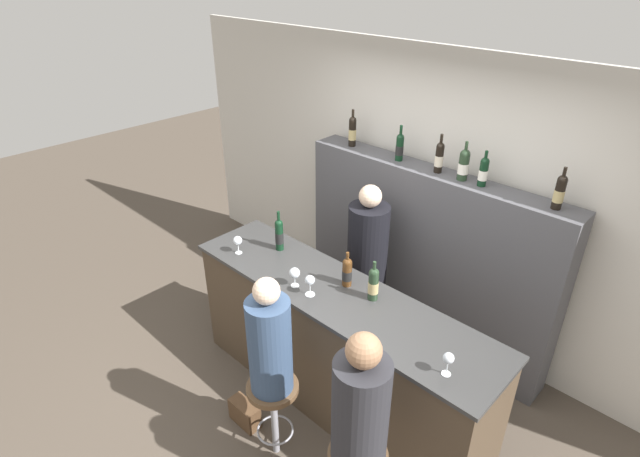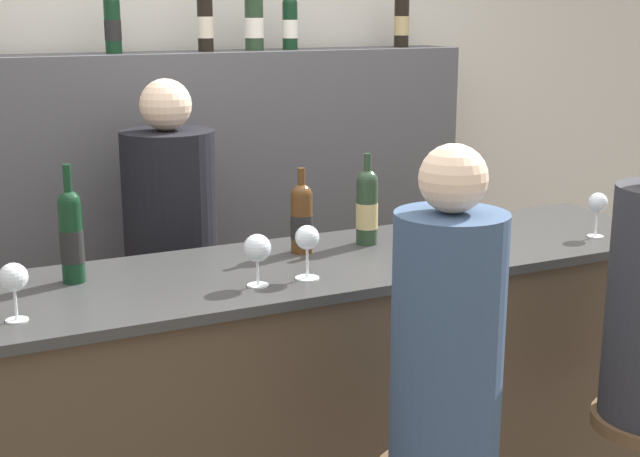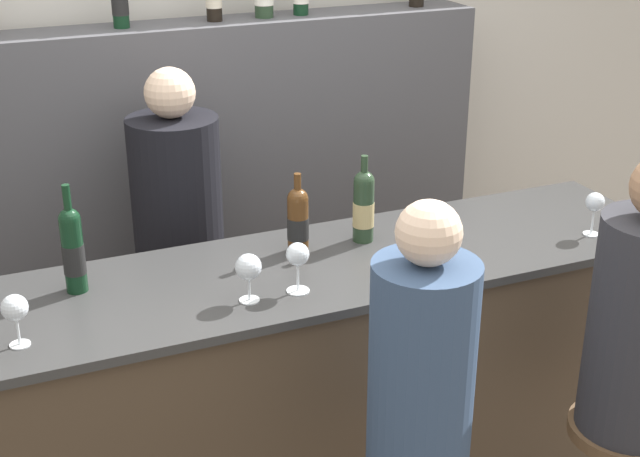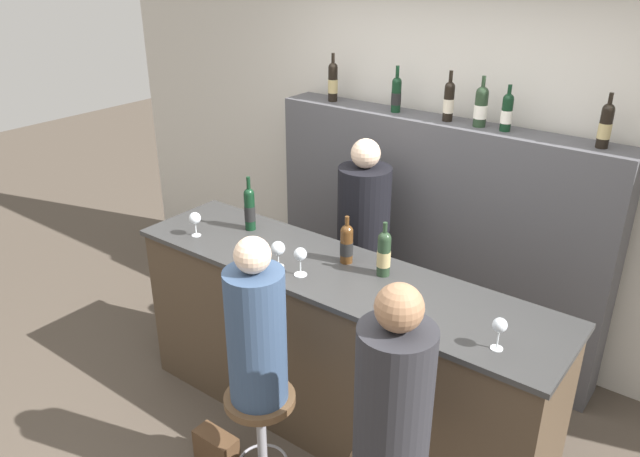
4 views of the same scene
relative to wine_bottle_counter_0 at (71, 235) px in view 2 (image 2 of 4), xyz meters
name	(u,v)px [view 2 (image 2 of 4)]	position (x,y,z in m)	size (l,w,h in m)	color
wall_back	(184,133)	(0.75, 1.26, 0.10)	(6.40, 0.05, 2.60)	beige
bar_counter	(322,415)	(0.75, -0.12, -0.67)	(2.57, 0.64, 1.06)	#473828
back_bar_cabinet	(204,246)	(0.75, 1.03, -0.37)	(2.40, 0.28, 1.66)	#4C4C51
wine_bottle_counter_0	(71,235)	(0.00, 0.00, 0.00)	(0.07, 0.07, 0.35)	black
wine_bottle_counter_1	(302,218)	(0.73, 0.00, -0.02)	(0.07, 0.07, 0.28)	#4C2D14
wine_bottle_counter_2	(367,206)	(0.98, 0.00, -0.01)	(0.07, 0.07, 0.31)	#233823
wine_bottle_backbar_1	(112,22)	(0.40, 1.03, 0.58)	(0.07, 0.07, 0.31)	black
wine_bottle_backbar_2	(205,19)	(0.78, 1.03, 0.59)	(0.07, 0.07, 0.32)	black
wine_bottle_backbar_3	(254,20)	(1.00, 1.03, 0.59)	(0.08, 0.08, 0.31)	#233823
wine_bottle_backbar_4	(290,22)	(1.17, 1.03, 0.58)	(0.07, 0.07, 0.28)	black
wine_bottle_backbar_5	(402,19)	(1.73, 1.03, 0.59)	(0.07, 0.07, 0.31)	black
wine_glass_0	(13,279)	(-0.20, -0.27, -0.03)	(0.07, 0.07, 0.15)	silver
wine_glass_1	(257,249)	(0.47, -0.27, -0.03)	(0.08, 0.08, 0.15)	silver
wine_glass_2	(307,240)	(0.62, -0.27, -0.02)	(0.07, 0.07, 0.16)	silver
wine_glass_3	(598,204)	(1.74, -0.27, -0.02)	(0.07, 0.07, 0.16)	silver
guest_seated_left	(448,334)	(0.77, -0.79, -0.16)	(0.29, 0.29, 0.87)	#334766
bartender	(174,307)	(0.47, 0.58, -0.47)	(0.35, 0.35, 1.60)	black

